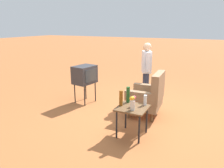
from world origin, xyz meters
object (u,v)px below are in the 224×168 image
(person_standing, at_px, (146,69))
(bottle_tall_amber, at_px, (121,98))
(armchair, at_px, (148,96))
(side_table, at_px, (132,111))
(tv_on_stand, at_px, (85,75))
(soda_can_red, at_px, (132,104))
(flower_vase, at_px, (133,102))
(bottle_short_clear, at_px, (145,100))
(bottle_wine_green, at_px, (128,95))

(person_standing, relative_size, bottle_tall_amber, 5.47)
(armchair, xyz_separation_m, side_table, (1.02, -0.00, 0.00))
(tv_on_stand, height_order, bottle_tall_amber, tv_on_stand)
(person_standing, relative_size, soda_can_red, 13.44)
(soda_can_red, xyz_separation_m, flower_vase, (0.14, 0.06, 0.09))
(bottle_tall_amber, bearing_deg, bottle_short_clear, 120.07)
(armchair, bearing_deg, bottle_tall_amber, -12.76)
(armchair, bearing_deg, bottle_wine_green, -12.77)
(bottle_short_clear, relative_size, flower_vase, 0.75)
(tv_on_stand, bearing_deg, side_table, 57.70)
(bottle_short_clear, distance_m, flower_vase, 0.37)
(side_table, bearing_deg, tv_on_stand, -122.30)
(bottle_short_clear, bearing_deg, person_standing, -162.96)
(soda_can_red, distance_m, flower_vase, 0.18)
(tv_on_stand, xyz_separation_m, flower_vase, (1.28, 1.87, -0.05))
(tv_on_stand, bearing_deg, flower_vase, 55.71)
(side_table, distance_m, person_standing, 1.95)
(side_table, relative_size, tv_on_stand, 0.57)
(tv_on_stand, xyz_separation_m, soda_can_red, (1.14, 1.81, -0.14))
(armchair, relative_size, bottle_short_clear, 5.30)
(person_standing, height_order, bottle_wine_green, person_standing)
(flower_vase, bearing_deg, tv_on_stand, -124.29)
(person_standing, xyz_separation_m, bottle_wine_green, (1.66, 0.15, -0.19))
(soda_can_red, relative_size, flower_vase, 0.46)
(bottle_tall_amber, xyz_separation_m, bottle_short_clear, (-0.24, 0.41, -0.05))
(armchair, distance_m, person_standing, 1.02)
(bottle_tall_amber, bearing_deg, armchair, 167.24)
(side_table, distance_m, flower_vase, 0.27)
(armchair, distance_m, tv_on_stand, 1.85)
(side_table, distance_m, soda_can_red, 0.15)
(tv_on_stand, bearing_deg, bottle_wine_green, 60.29)
(tv_on_stand, distance_m, flower_vase, 2.27)
(bottle_tall_amber, bearing_deg, tv_on_stand, -126.24)
(bottle_wine_green, relative_size, bottle_short_clear, 1.60)
(person_standing, relative_size, bottle_short_clear, 8.20)
(bottle_wine_green, xyz_separation_m, flower_vase, (0.34, 0.23, -0.01))
(tv_on_stand, height_order, soda_can_red, tv_on_stand)
(flower_vase, bearing_deg, armchair, -177.66)
(person_standing, bearing_deg, bottle_wine_green, 5.13)
(bottle_short_clear, height_order, flower_vase, flower_vase)
(bottle_wine_green, height_order, flower_vase, bottle_wine_green)
(bottle_tall_amber, relative_size, flower_vase, 1.13)
(bottle_wine_green, height_order, bottle_tall_amber, bottle_wine_green)
(side_table, relative_size, bottle_short_clear, 2.92)
(armchair, height_order, person_standing, person_standing)
(side_table, height_order, tv_on_stand, tv_on_stand)
(side_table, xyz_separation_m, person_standing, (-1.87, -0.33, 0.44))
(person_standing, distance_m, bottle_tall_amber, 1.90)
(armchair, distance_m, bottle_tall_amber, 1.08)
(armchair, xyz_separation_m, bottle_wine_green, (0.80, -0.18, 0.25))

